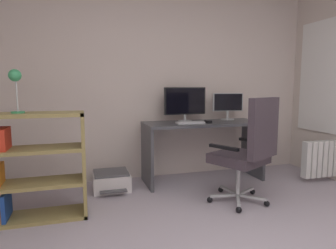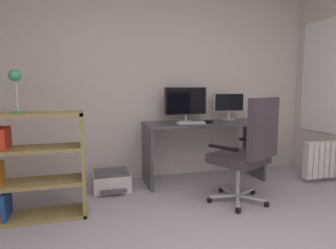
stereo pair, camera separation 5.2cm
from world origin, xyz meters
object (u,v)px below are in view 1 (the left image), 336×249
Objects in this scene: desk at (203,138)px; monitor_main at (185,102)px; office_chair at (248,148)px; printer at (111,181)px; keyboard at (190,123)px; radiator at (328,158)px; bookshelf at (19,169)px; monitor_secondary at (228,104)px; computer_mouse at (208,122)px; desk_lamp at (15,81)px.

desk is 0.51m from monitor_main.
printer is at bearing 146.75° from office_chair.
desk is 2.66× the size of monitor_main.
office_chair is at bearing -73.18° from monitor_main.
keyboard is 0.31× the size of office_chair.
monitor_main is 1.34m from printer.
radiator is (1.42, 0.40, -0.29)m from office_chair.
keyboard is at bearing 16.16° from bookshelf.
monitor_secondary is 0.52m from computer_mouse.
monitor_main is 0.34m from keyboard.
desk is 1.54× the size of bookshelf.
bookshelf is (-2.03, -0.62, -0.08)m from desk.
computer_mouse is 0.09× the size of office_chair.
desk is at bearing 162.93° from radiator.
desk is 1.36× the size of office_chair.
desk_lamp is (0.01, 0.00, 0.77)m from bookshelf.
radiator is at bearing -9.25° from printer.
keyboard is (-0.02, -0.24, -0.24)m from monitor_main.
monitor_secondary reaches higher than printer.
printer is (-1.29, 0.84, -0.48)m from office_chair.
monitor_main is at bearing 10.36° from printer.
monitor_main reaches higher than keyboard.
desk is at bearing 23.94° from keyboard.
computer_mouse is at bearing -83.40° from desk.
bookshelf reaches higher than computer_mouse.
bookshelf is 0.77m from desk_lamp.
radiator is (1.73, -0.62, -0.72)m from monitor_main.
monitor_main is 1.19× the size of printer.
radiator is at bearing -17.07° from desk.
computer_mouse is 2.13m from bookshelf.
monitor_main is at bearing 160.26° from radiator.
computer_mouse is at bearing -5.96° from keyboard.
computer_mouse is (0.01, -0.12, 0.22)m from desk.
keyboard is at bearing -3.76° from printer.
computer_mouse is 0.79m from office_chair.
printer is (-1.19, 0.09, -0.67)m from computer_mouse.
office_chair is (-0.30, -1.02, -0.39)m from monitor_secondary.
keyboard is at bearing 167.79° from radiator.
office_chair reaches higher than bookshelf.
desk is 0.31m from keyboard.
office_chair is 2.16m from bookshelf.
radiator is at bearing -19.74° from monitor_main.
desk is 3.58× the size of monitor_secondary.
computer_mouse reaches higher than printer.
monitor_main is 0.41m from computer_mouse.
bookshelf is at bearing -178.15° from desk_lamp.
radiator is at bearing -12.07° from keyboard.
monitor_main is at bearing 142.44° from desk.
desk is 4.41× the size of keyboard.
desk is 0.25m from computer_mouse.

